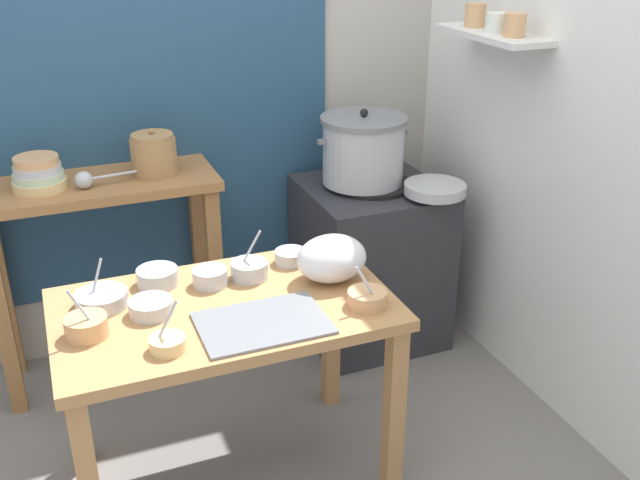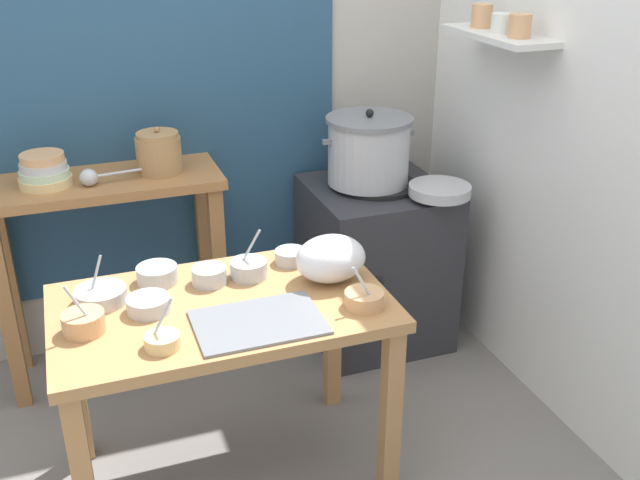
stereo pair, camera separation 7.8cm
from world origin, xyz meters
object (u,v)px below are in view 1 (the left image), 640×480
object	(u,v)px
ladle	(87,180)
prep_bowl_4	(367,298)
back_shelf_table	(103,231)
steamer_pot	(363,150)
prep_table	(226,333)
prep_bowl_6	(249,269)
prep_bowl_1	(157,276)
prep_bowl_7	(291,256)
bowl_stack_enamel	(38,174)
serving_tray	(263,323)
prep_bowl_5	(168,343)
prep_bowl_8	(101,298)
stove_block	(370,261)
prep_bowl_0	(210,276)
prep_bowl_3	(151,307)
prep_bowl_2	(86,326)
wide_pan	(435,189)
clay_pot	(154,154)
plastic_bag	(332,258)

from	to	relation	value
ladle	prep_bowl_4	distance (m)	1.24
back_shelf_table	steamer_pot	xyz separation A→B (m)	(1.14, -0.11, 0.25)
prep_table	prep_bowl_6	xyz separation A→B (m)	(0.13, 0.15, 0.14)
prep_bowl_1	prep_bowl_7	distance (m)	0.48
bowl_stack_enamel	serving_tray	xyz separation A→B (m)	(0.58, -1.01, -0.24)
prep_table	prep_bowl_5	size ratio (longest dim) A/B	7.15
ladle	prep_bowl_8	world-z (taller)	ladle
steamer_pot	serving_tray	xyz separation A→B (m)	(-0.76, -0.91, -0.21)
prep_bowl_6	prep_bowl_1	bearing A→B (deg)	167.19
prep_table	ladle	size ratio (longest dim) A/B	3.78
bowl_stack_enamel	ladle	distance (m)	0.19
bowl_stack_enamel	prep_bowl_1	size ratio (longest dim) A/B	1.45
prep_bowl_4	prep_bowl_8	bearing A→B (deg)	158.38
stove_block	prep_bowl_8	size ratio (longest dim) A/B	4.61
prep_bowl_0	prep_bowl_6	xyz separation A→B (m)	(0.14, 0.00, 0.00)
bowl_stack_enamel	prep_bowl_3	xyz separation A→B (m)	(0.27, -0.82, -0.21)
prep_table	prep_bowl_2	distance (m)	0.46
serving_tray	wide_pan	size ratio (longest dim) A/B	1.50
back_shelf_table	prep_bowl_3	world-z (taller)	back_shelf_table
stove_block	clay_pot	world-z (taller)	clay_pot
stove_block	prep_bowl_4	bearing A→B (deg)	-116.42
steamer_pot	prep_bowl_1	distance (m)	1.16
ladle	wide_pan	distance (m)	1.44
prep_table	prep_bowl_5	world-z (taller)	prep_bowl_5
plastic_bag	wide_pan	world-z (taller)	plastic_bag
prep_bowl_7	plastic_bag	bearing A→B (deg)	-63.35
prep_bowl_8	prep_bowl_2	bearing A→B (deg)	-110.27
back_shelf_table	serving_tray	bearing A→B (deg)	-69.99
prep_bowl_7	stove_block	bearing A→B (deg)	41.94
plastic_bag	steamer_pot	bearing A→B (deg)	57.92
plastic_bag	prep_bowl_0	distance (m)	0.42
steamer_pot	prep_bowl_5	bearing A→B (deg)	-138.35
prep_bowl_5	steamer_pot	bearing A→B (deg)	41.65
bowl_stack_enamel	prep_bowl_6	xyz separation A→B (m)	(0.64, -0.69, -0.21)
clay_pot	serving_tray	bearing A→B (deg)	-82.63
plastic_bag	prep_bowl_3	xyz separation A→B (m)	(-0.63, -0.01, -0.05)
prep_bowl_5	prep_bowl_4	bearing A→B (deg)	1.94
prep_bowl_5	prep_bowl_6	size ratio (longest dim) A/B	0.90
wide_pan	prep_bowl_5	distance (m)	1.47
prep_bowl_0	prep_bowl_2	size ratio (longest dim) A/B	0.69
steamer_pot	clay_pot	size ratio (longest dim) A/B	2.22
back_shelf_table	wide_pan	size ratio (longest dim) A/B	3.59
prep_bowl_6	prep_bowl_2	bearing A→B (deg)	-162.12
prep_bowl_2	steamer_pot	bearing A→B (deg)	31.35
serving_tray	prep_bowl_2	world-z (taller)	prep_bowl_2
steamer_pot	serving_tray	bearing A→B (deg)	-129.88
steamer_pot	prep_bowl_0	distance (m)	1.05
prep_bowl_2	prep_bowl_6	world-z (taller)	prep_bowl_2
bowl_stack_enamel	stove_block	bearing A→B (deg)	-4.93
prep_bowl_5	plastic_bag	bearing A→B (deg)	20.72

